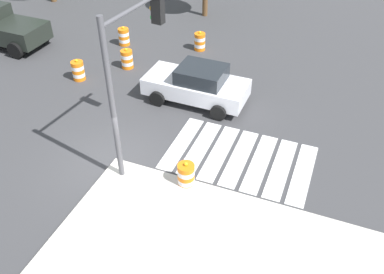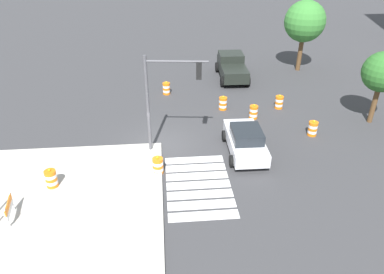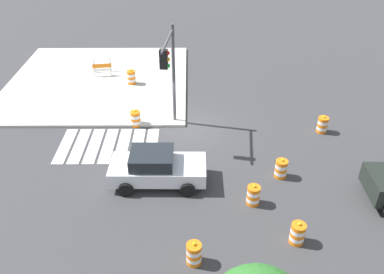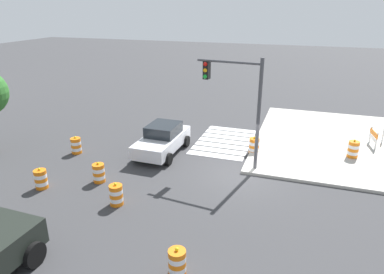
% 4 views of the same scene
% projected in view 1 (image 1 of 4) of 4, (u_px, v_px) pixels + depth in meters
% --- Properties ---
extents(ground_plane, '(120.00, 120.00, 0.00)m').
position_uv_depth(ground_plane, '(116.00, 161.00, 14.56)').
color(ground_plane, '#38383A').
extents(crosswalk_stripes, '(5.10, 3.20, 0.02)m').
position_uv_depth(crosswalk_stripes, '(239.00, 158.00, 14.70)').
color(crosswalk_stripes, silver).
rests_on(crosswalk_stripes, ground).
extents(sports_car, '(4.33, 2.19, 1.63)m').
position_uv_depth(sports_car, '(197.00, 84.00, 17.14)').
color(sports_car, silver).
rests_on(sports_car, ground).
extents(traffic_barrel_near_corner, '(0.56, 0.56, 1.02)m').
position_uv_depth(traffic_barrel_near_corner, '(124.00, 37.00, 21.64)').
color(traffic_barrel_near_corner, orange).
rests_on(traffic_barrel_near_corner, ground).
extents(traffic_barrel_crosswalk_end, '(0.56, 0.56, 1.02)m').
position_uv_depth(traffic_barrel_crosswalk_end, '(127.00, 59.00, 19.66)').
color(traffic_barrel_crosswalk_end, orange).
rests_on(traffic_barrel_crosswalk_end, ground).
extents(traffic_barrel_median_far, '(0.56, 0.56, 1.02)m').
position_uv_depth(traffic_barrel_median_far, '(200.00, 42.00, 21.18)').
color(traffic_barrel_median_far, orange).
rests_on(traffic_barrel_median_far, ground).
extents(traffic_barrel_far_curb, '(0.56, 0.56, 1.02)m').
position_uv_depth(traffic_barrel_far_curb, '(78.00, 71.00, 18.79)').
color(traffic_barrel_far_curb, orange).
rests_on(traffic_barrel_far_curb, ground).
extents(traffic_barrel_lane_center, '(0.56, 0.56, 1.02)m').
position_uv_depth(traffic_barrel_lane_center, '(186.00, 176.00, 13.33)').
color(traffic_barrel_lane_center, orange).
rests_on(traffic_barrel_lane_center, ground).
extents(traffic_light_pole, '(0.60, 3.28, 5.50)m').
position_uv_depth(traffic_light_pole, '(131.00, 59.00, 12.32)').
color(traffic_light_pole, '#4C4C51').
rests_on(traffic_light_pole, sidewalk_corner).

